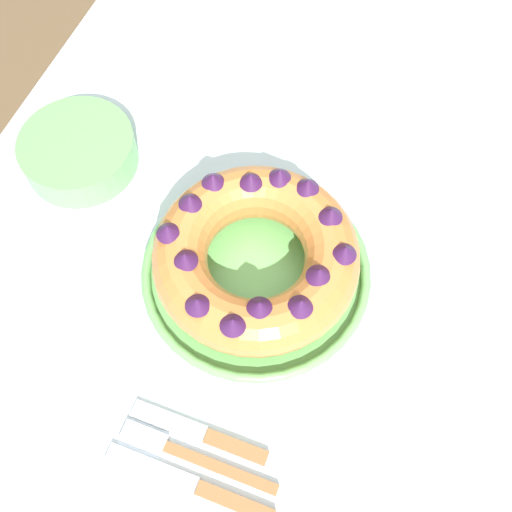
# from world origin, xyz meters

# --- Properties ---
(ground_plane) EXTENTS (8.00, 8.00, 0.00)m
(ground_plane) POSITION_xyz_m (0.00, 0.00, 0.00)
(ground_plane) COLOR brown
(dining_table) EXTENTS (1.53, 0.92, 0.72)m
(dining_table) POSITION_xyz_m (0.00, 0.00, 0.64)
(dining_table) COLOR silver
(dining_table) RESTS_ON ground_plane
(serving_dish) EXTENTS (0.29, 0.29, 0.03)m
(serving_dish) POSITION_xyz_m (0.01, 0.03, 0.74)
(serving_dish) COLOR #6BB760
(serving_dish) RESTS_ON dining_table
(bundt_cake) EXTENTS (0.25, 0.25, 0.08)m
(bundt_cake) POSITION_xyz_m (0.01, 0.03, 0.78)
(bundt_cake) COLOR #C67538
(bundt_cake) RESTS_ON serving_dish
(fork) EXTENTS (0.02, 0.19, 0.01)m
(fork) POSITION_xyz_m (-0.22, 0.03, 0.73)
(fork) COLOR #936038
(fork) RESTS_ON dining_table
(serving_knife) EXTENTS (0.02, 0.20, 0.01)m
(serving_knife) POSITION_xyz_m (-0.25, -0.00, 0.73)
(serving_knife) COLOR #936038
(serving_knife) RESTS_ON dining_table
(cake_knife) EXTENTS (0.02, 0.16, 0.01)m
(cake_knife) POSITION_xyz_m (-0.20, 0.01, 0.73)
(cake_knife) COLOR #936038
(cake_knife) RESTS_ON dining_table
(side_bowl) EXTENTS (0.16, 0.16, 0.05)m
(side_bowl) POSITION_xyz_m (0.09, 0.32, 0.75)
(side_bowl) COLOR #6BB760
(side_bowl) RESTS_ON dining_table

